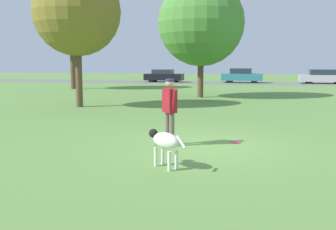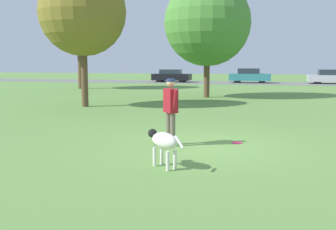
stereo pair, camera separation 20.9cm
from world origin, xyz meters
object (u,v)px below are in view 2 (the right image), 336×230
person (171,107)px  parked_car_teal (250,76)px  dog (163,142)px  frisbee (237,143)px  tree_mid_center (207,23)px  tree_near_left (83,13)px  parked_car_silver (332,77)px  tree_far_left (79,22)px  parked_car_black (171,76)px

person → parked_car_teal: size_ratio=0.41×
dog → frisbee: bearing=-75.4°
tree_mid_center → tree_near_left: tree_mid_center is taller
person → dog: (0.36, -2.02, -0.45)m
dog → tree_near_left: (-6.28, 9.37, 3.76)m
parked_car_silver → tree_far_left: bearing=-148.6°
parked_car_black → parked_car_teal: 7.93m
parked_car_silver → dog: bearing=-103.2°
tree_near_left → parked_car_teal: tree_near_left is taller
dog → parked_car_teal: 32.60m
person → tree_mid_center: 13.99m
dog → parked_car_silver: 33.62m
dog → tree_near_left: bearing=-17.4°
parked_car_silver → person: bearing=-104.7°
parked_car_black → tree_far_left: bearing=-110.3°
tree_mid_center → parked_car_teal: bearing=84.3°
parked_car_teal → parked_car_silver: size_ratio=0.91×
person → parked_car_silver: (8.12, 30.69, -0.30)m
person → tree_mid_center: bearing=143.2°
person → parked_car_black: bearing=151.9°
frisbee → tree_near_left: tree_near_left is taller
person → tree_mid_center: tree_mid_center is taller
person → frisbee: size_ratio=6.31×
parked_car_teal → parked_car_silver: bearing=2.2°
dog → person: bearing=-41.2°
tree_mid_center → parked_car_black: (-6.24, 16.74, -3.63)m
tree_near_left → parked_car_black: bearing=93.8°
frisbee → tree_near_left: 10.89m
dog → frisbee: (1.22, 2.71, -0.50)m
tree_near_left → tree_far_left: (-5.89, 11.26, 0.81)m
frisbee → parked_car_silver: 30.71m
person → tree_near_left: bearing=176.9°
parked_car_black → dog: bearing=-76.2°
dog → tree_far_left: 24.38m
dog → parked_car_silver: bearing=-64.5°
dog → tree_mid_center: bearing=-45.5°
person → frisbee: bearing=71.9°
frisbee → tree_near_left: bearing=138.4°
parked_car_black → parked_car_silver: parked_car_silver is taller
person → parked_car_teal: bearing=137.2°
tree_far_left → parked_car_black: (4.37, 11.66, -4.43)m
parked_car_black → tree_near_left: bearing=-86.0°
person → tree_near_left: tree_near_left is taller
tree_mid_center → tree_near_left: bearing=-127.3°
dog → parked_car_teal: bearing=-51.4°
tree_mid_center → frisbee: bearing=-77.8°
tree_near_left → parked_car_silver: (14.04, 23.34, -3.60)m
dog → parked_car_teal: size_ratio=0.23×
frisbee → tree_near_left: size_ratio=0.04×
parked_car_silver → frisbee: bearing=-102.2°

